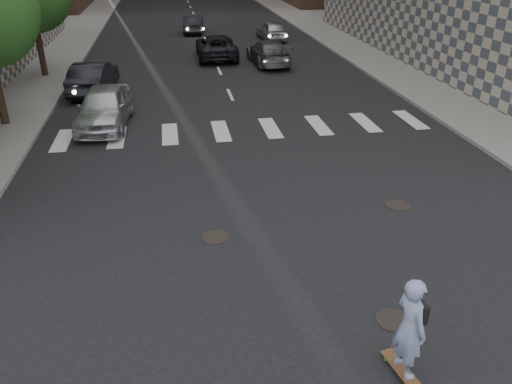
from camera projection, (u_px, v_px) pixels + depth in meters
ground at (303, 256)px, 11.97m from camera, size 160.00×160.00×0.00m
sidewalk_right at (445, 57)px, 31.69m from camera, size 13.00×80.00×0.15m
manhole_a at (393, 320)px, 9.95m from camera, size 0.70×0.70×0.02m
manhole_b at (215, 237)px, 12.71m from camera, size 0.70×0.70×0.02m
manhole_c at (398, 205)px, 14.22m from camera, size 0.70×0.70×0.02m
skateboarder at (410, 327)px, 8.25m from camera, size 0.57×1.05×2.03m
silver_sedan at (104, 107)px, 19.93m from camera, size 2.25×4.78×1.58m
traffic_car_a at (93, 77)px, 24.27m from camera, size 2.08×4.72×1.51m
traffic_car_b at (268, 52)px, 29.80m from camera, size 2.17×4.96×1.42m
traffic_car_c at (216, 47)px, 31.26m from camera, size 2.49×5.24×1.45m
traffic_car_d at (272, 30)px, 36.96m from camera, size 1.91×4.16×1.38m
traffic_car_e at (194, 24)px, 39.64m from camera, size 1.85×4.21×1.34m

